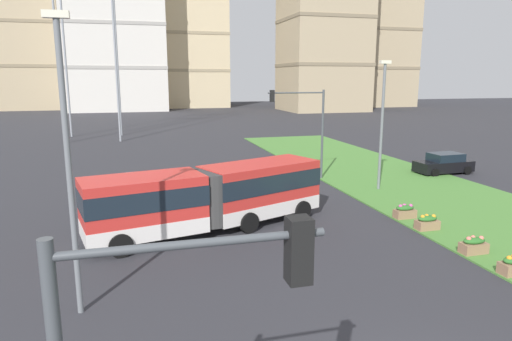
{
  "coord_description": "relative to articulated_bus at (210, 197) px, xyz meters",
  "views": [
    {
      "loc": [
        -6.57,
        -7.7,
        7.21
      ],
      "look_at": [
        -0.22,
        15.84,
        2.2
      ],
      "focal_mm": 31.7,
      "sensor_mm": 36.0,
      "label": 1
    }
  ],
  "objects": [
    {
      "name": "grass_median",
      "position": [
        14.4,
        -2.99,
        -1.61
      ],
      "size": [
        10.0,
        70.0,
        0.08
      ],
      "primitive_type": "cube",
      "color": "#4C8438",
      "rests_on": "ground_plane"
    },
    {
      "name": "articulated_bus",
      "position": [
        0.0,
        0.0,
        0.0
      ],
      "size": [
        11.92,
        5.9,
        3.0
      ],
      "color": "red",
      "rests_on": "ground"
    },
    {
      "name": "car_black_sedan",
      "position": [
        19.44,
        8.36,
        -0.9
      ],
      "size": [
        4.5,
        2.22,
        1.58
      ],
      "color": "black",
      "rests_on": "ground"
    },
    {
      "name": "car_navy_sedan",
      "position": [
        -2.78,
        6.47,
        -0.9
      ],
      "size": [
        4.52,
        2.29,
        1.58
      ],
      "color": "#19234C",
      "rests_on": "ground"
    },
    {
      "name": "flower_planter_2",
      "position": [
        10.0,
        -5.97,
        -1.23
      ],
      "size": [
        1.1,
        0.56,
        0.74
      ],
      "color": "#937051",
      "rests_on": "grass_median"
    },
    {
      "name": "flower_planter_3",
      "position": [
        10.0,
        -2.86,
        -1.23
      ],
      "size": [
        1.1,
        0.56,
        0.74
      ],
      "color": "#937051",
      "rests_on": "grass_median"
    },
    {
      "name": "flower_planter_4",
      "position": [
        10.0,
        -0.98,
        -1.23
      ],
      "size": [
        1.1,
        0.56,
        0.74
      ],
      "color": "#937051",
      "rests_on": "grass_median"
    },
    {
      "name": "traffic_light_far_right",
      "position": [
        8.29,
        9.01,
        2.74
      ],
      "size": [
        4.15,
        0.28,
        6.4
      ],
      "color": "#474C51",
      "rests_on": "ground"
    },
    {
      "name": "streetlight_left",
      "position": [
        -5.24,
        -6.71,
        3.3
      ],
      "size": [
        0.7,
        0.28,
        9.02
      ],
      "color": "slate",
      "rests_on": "ground"
    },
    {
      "name": "streetlight_median",
      "position": [
        11.9,
        4.95,
        2.92
      ],
      "size": [
        0.7,
        0.28,
        8.27
      ],
      "color": "slate",
      "rests_on": "ground"
    },
    {
      "name": "apartment_tower_west",
      "position": [
        -26.74,
        98.55,
        22.06
      ],
      "size": [
        16.75,
        16.76,
        47.39
      ],
      "color": "tan",
      "rests_on": "ground"
    },
    {
      "name": "apartment_tower_centre",
      "position": [
        9.46,
        97.53,
        24.27
      ],
      "size": [
        20.84,
        17.26,
        51.8
      ],
      "color": "beige",
      "rests_on": "ground"
    },
    {
      "name": "apartment_tower_eastcentre",
      "position": [
        37.73,
        74.72,
        17.63
      ],
      "size": [
        17.21,
        16.06,
        38.52
      ],
      "color": "tan",
      "rests_on": "ground"
    },
    {
      "name": "apartment_tower_east",
      "position": [
        58.64,
        89.54,
        21.56
      ],
      "size": [
        15.61,
        18.85,
        46.39
      ],
      "color": "tan",
      "rests_on": "ground"
    }
  ]
}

